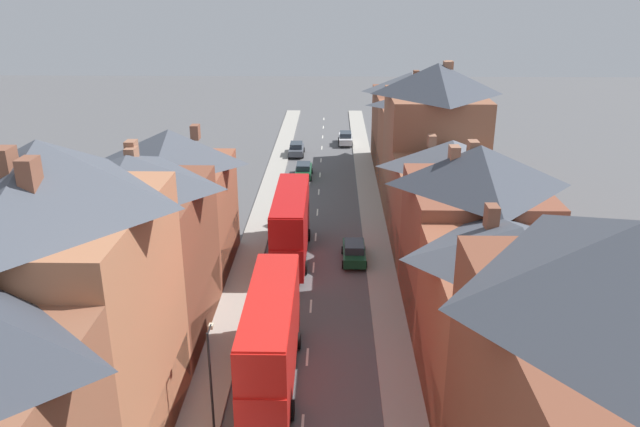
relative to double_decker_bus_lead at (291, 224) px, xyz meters
The scene contains 12 objects.
pavement_left 7.44m from the double_decker_bus_lead, 118.41° to the left, with size 2.20×104.00×0.14m, color #A8A399.
pavement_right 9.61m from the double_decker_bus_lead, 41.37° to the left, with size 2.20×104.00×0.14m, color #A8A399.
centre_line_dashes 5.28m from the double_decker_bus_lead, 66.11° to the left, with size 0.14×97.80×0.01m.
terrace_row_left 23.86m from the double_decker_bus_lead, 110.81° to the right, with size 8.00×46.65×14.71m.
terrace_row_right 14.56m from the double_decker_bus_lead, 32.49° to the right, with size 8.00×75.97×14.20m.
double_decker_bus_lead is the anchor object (origin of this frame).
double_decker_bus_mid_street 16.32m from the double_decker_bus_lead, 90.00° to the right, with size 2.74×10.80×5.30m.
car_near_blue 21.25m from the double_decker_bus_lead, 89.98° to the left, with size 1.90×4.57×1.62m.
car_near_silver 30.46m from the double_decker_bus_lead, 92.43° to the left, with size 1.90×4.45×1.64m.
car_parked_left_a 5.35m from the double_decker_bus_lead, ahead, with size 1.90×4.34×1.63m.
car_mid_black 36.39m from the double_decker_bus_lead, 82.24° to the left, with size 1.90×4.48×1.68m.
street_lamp 20.39m from the double_decker_bus_lead, 96.88° to the right, with size 0.20×1.12×5.50m.
Camera 1 is at (1.37, -12.87, 20.51)m, focal length 35.00 mm.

